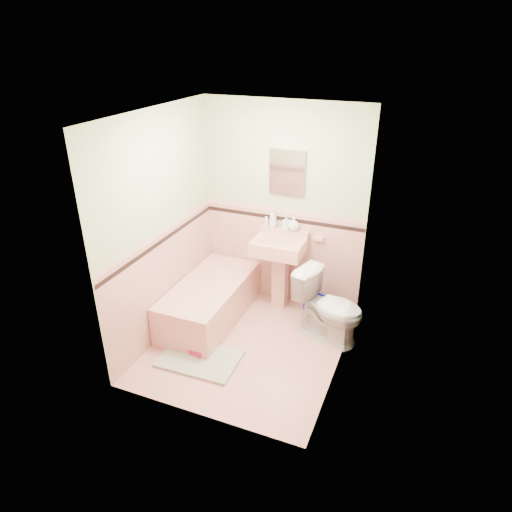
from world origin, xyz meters
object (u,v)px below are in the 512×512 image
at_px(medicine_cabinet, 287,172).
at_px(shoe, 196,352).
at_px(bucket, 314,308).
at_px(bathtub, 210,302).
at_px(soap_bottle_right, 294,223).
at_px(toilet, 330,307).
at_px(sink, 279,275).
at_px(soap_bottle_mid, 286,222).
at_px(soap_bottle_left, 273,218).

distance_m(medicine_cabinet, shoe, 2.25).
bearing_deg(bucket, medicine_cabinet, 150.42).
bearing_deg(shoe, medicine_cabinet, 78.41).
distance_m(bathtub, soap_bottle_right, 1.37).
relative_size(medicine_cabinet, bucket, 1.85).
bearing_deg(bathtub, bucket, 21.87).
bearing_deg(toilet, medicine_cabinet, 68.86).
xyz_separation_m(bucket, shoe, (-0.96, -1.19, -0.08)).
bearing_deg(sink, soap_bottle_mid, 83.69).
bearing_deg(shoe, bucket, 57.64).
bearing_deg(soap_bottle_mid, soap_bottle_left, 180.00).
height_order(medicine_cabinet, bucket, medicine_cabinet).
distance_m(bathtub, sink, 0.90).
xyz_separation_m(soap_bottle_mid, toilet, (0.71, -0.54, -0.70)).
bearing_deg(bucket, soap_bottle_mid, 152.20).
bearing_deg(sink, toilet, -26.06).
height_order(medicine_cabinet, soap_bottle_left, medicine_cabinet).
bearing_deg(soap_bottle_mid, medicine_cabinet, 123.56).
relative_size(medicine_cabinet, toilet, 0.66).
bearing_deg(soap_bottle_mid, sink, -96.31).
distance_m(soap_bottle_mid, toilet, 1.13).
bearing_deg(sink, soap_bottle_right, 58.55).
distance_m(soap_bottle_left, shoe, 1.82).
xyz_separation_m(medicine_cabinet, soap_bottle_left, (-0.15, -0.03, -0.57)).
bearing_deg(bucket, soap_bottle_left, 158.90).
xyz_separation_m(soap_bottle_right, bucket, (0.37, -0.24, -0.96)).
bearing_deg(bathtub, soap_bottle_left, 53.22).
bearing_deg(bucket, toilet, -49.60).
relative_size(bathtub, shoe, 9.96).
bearing_deg(soap_bottle_right, medicine_cabinet, 164.76).
distance_m(toilet, shoe, 1.55).
bearing_deg(soap_bottle_left, medicine_cabinet, 11.36).
relative_size(sink, shoe, 6.28).
bearing_deg(shoe, soap_bottle_right, 74.20).
distance_m(medicine_cabinet, soap_bottle_left, 0.59).
height_order(bathtub, soap_bottle_left, soap_bottle_left).
xyz_separation_m(bathtub, medicine_cabinet, (0.68, 0.74, 1.47)).
bearing_deg(soap_bottle_right, soap_bottle_mid, 180.00).
bearing_deg(medicine_cabinet, toilet, -37.80).
height_order(soap_bottle_mid, soap_bottle_right, same).
bearing_deg(medicine_cabinet, sink, -90.00).
bearing_deg(soap_bottle_left, bucket, -21.10).
xyz_separation_m(bathtub, bucket, (1.16, 0.47, -0.08)).
bearing_deg(bucket, bathtub, -158.13).
relative_size(toilet, bucket, 2.80).
relative_size(bucket, shoe, 1.89).
xyz_separation_m(medicine_cabinet, shoe, (-0.48, -1.47, -1.64)).
height_order(bathtub, soap_bottle_mid, soap_bottle_mid).
distance_m(soap_bottle_right, toilet, 1.08).
height_order(soap_bottle_right, toilet, soap_bottle_right).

